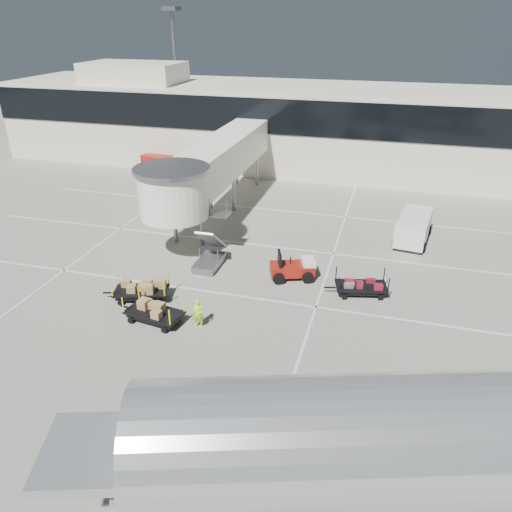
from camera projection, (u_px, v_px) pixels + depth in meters
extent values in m
plane|color=#9B988A|center=(201.00, 310.00, 27.21)|extent=(140.00, 140.00, 0.00)
cube|color=silver|center=(214.00, 292.00, 28.93)|extent=(40.00, 0.15, 0.02)
cube|color=silver|center=(248.00, 244.00, 34.98)|extent=(40.00, 0.15, 0.02)
cube|color=silver|center=(272.00, 210.00, 41.04)|extent=(40.00, 0.15, 0.02)
cube|color=silver|center=(335.00, 248.00, 34.39)|extent=(0.15, 30.00, 0.02)
cube|color=silver|center=(127.00, 224.00, 38.29)|extent=(0.15, 30.00, 0.02)
cube|color=beige|center=(306.00, 127.00, 51.39)|extent=(64.00, 12.00, 8.00)
cube|color=black|center=(294.00, 118.00, 45.28)|extent=(64.00, 0.12, 3.20)
cube|color=beige|center=(134.00, 72.00, 51.85)|extent=(10.00, 6.00, 2.00)
cylinder|color=slate|center=(176.00, 81.00, 57.21)|extent=(0.36, 0.36, 15.00)
cube|color=slate|center=(171.00, 8.00, 53.91)|extent=(1.60, 1.60, 0.40)
cube|color=white|center=(221.00, 158.00, 39.26)|extent=(3.00, 18.00, 2.80)
cylinder|color=white|center=(173.00, 194.00, 31.48)|extent=(4.40, 4.40, 3.00)
cylinder|color=slate|center=(171.00, 169.00, 30.78)|extent=(4.80, 4.80, 0.25)
cylinder|color=slate|center=(175.00, 223.00, 34.71)|extent=(0.28, 0.28, 2.90)
cylinder|color=slate|center=(202.00, 226.00, 34.22)|extent=(0.28, 0.28, 2.90)
cylinder|color=slate|center=(210.00, 191.00, 40.76)|extent=(0.28, 0.28, 2.90)
cylinder|color=slate|center=(233.00, 194.00, 40.27)|extent=(0.28, 0.28, 2.90)
cylinder|color=slate|center=(236.00, 168.00, 46.81)|extent=(0.28, 0.28, 2.90)
cylinder|color=slate|center=(257.00, 170.00, 46.32)|extent=(0.28, 0.28, 2.90)
cube|color=slate|center=(209.00, 263.00, 31.76)|extent=(1.40, 2.60, 0.50)
cube|color=slate|center=(212.00, 240.00, 31.69)|extent=(1.20, 2.60, 2.06)
cube|color=slate|center=(218.00, 214.00, 32.35)|extent=(1.40, 1.20, 0.12)
cube|color=maroon|center=(292.00, 269.00, 30.25)|extent=(2.90, 2.08, 0.66)
cube|color=white|center=(308.00, 262.00, 30.13)|extent=(1.13, 1.39, 0.38)
cube|color=black|center=(280.00, 260.00, 29.92)|extent=(0.50, 1.07, 0.99)
cylinder|color=black|center=(279.00, 279.00, 29.67)|extent=(0.75, 0.50, 0.70)
cylinder|color=black|center=(276.00, 268.00, 30.95)|extent=(0.75, 0.50, 0.70)
cylinder|color=black|center=(308.00, 278.00, 29.78)|extent=(0.75, 0.50, 0.70)
cylinder|color=black|center=(304.00, 267.00, 31.06)|extent=(0.75, 0.50, 0.70)
cube|color=black|center=(361.00, 286.00, 28.53)|extent=(3.14, 2.08, 0.12)
cube|color=black|center=(361.00, 289.00, 28.60)|extent=(2.81, 1.80, 0.24)
cube|color=black|center=(330.00, 288.00, 28.66)|extent=(0.67, 0.23, 0.08)
cylinder|color=black|center=(344.00, 297.00, 28.14)|extent=(0.35, 0.21, 0.33)
cylinder|color=black|center=(342.00, 286.00, 29.31)|extent=(0.35, 0.21, 0.33)
cylinder|color=black|center=(380.00, 298.00, 28.07)|extent=(0.35, 0.21, 0.33)
cylinder|color=black|center=(376.00, 286.00, 29.24)|extent=(0.35, 0.21, 0.33)
cylinder|color=black|center=(339.00, 284.00, 27.80)|extent=(0.07, 0.07, 0.87)
cylinder|color=black|center=(336.00, 273.00, 28.97)|extent=(0.07, 0.07, 0.87)
cylinder|color=black|center=(389.00, 285.00, 27.71)|extent=(0.07, 0.07, 0.87)
cylinder|color=black|center=(384.00, 274.00, 28.87)|extent=(0.07, 0.07, 0.87)
cube|color=#936A50|center=(364.00, 284.00, 28.21)|extent=(0.59, 0.48, 0.43)
cube|color=#131B3B|center=(361.00, 282.00, 28.38)|extent=(0.46, 0.37, 0.43)
cube|color=#131B3B|center=(359.00, 280.00, 28.65)|extent=(0.43, 0.45, 0.38)
cube|color=#936A50|center=(374.00, 279.00, 28.73)|extent=(0.40, 0.38, 0.40)
cube|color=maroon|center=(342.00, 280.00, 28.78)|extent=(0.43, 0.44, 0.28)
cube|color=maroon|center=(365.00, 285.00, 28.09)|extent=(0.53, 0.45, 0.42)
cube|color=#131B3B|center=(370.00, 280.00, 28.72)|extent=(0.46, 0.34, 0.27)
cube|color=black|center=(154.00, 312.00, 25.97)|extent=(3.18, 1.94, 0.12)
cube|color=black|center=(155.00, 315.00, 26.05)|extent=(2.85, 1.67, 0.25)
cube|color=black|center=(126.00, 307.00, 26.73)|extent=(0.70, 0.19, 0.08)
cylinder|color=black|center=(131.00, 320.00, 25.98)|extent=(0.36, 0.19, 0.34)
cylinder|color=black|center=(146.00, 308.00, 27.08)|extent=(0.36, 0.19, 0.34)
cylinder|color=black|center=(164.00, 330.00, 25.20)|extent=(0.36, 0.19, 0.34)
cylinder|color=black|center=(179.00, 317.00, 26.30)|extent=(0.36, 0.19, 0.34)
cylinder|color=#FBF50D|center=(123.00, 305.00, 25.76)|extent=(0.07, 0.07, 0.89)
cylinder|color=#FBF50D|center=(139.00, 293.00, 26.86)|extent=(0.07, 0.07, 0.89)
cylinder|color=#FBF50D|center=(170.00, 318.00, 24.69)|extent=(0.07, 0.07, 0.89)
cylinder|color=#FBF50D|center=(184.00, 305.00, 25.79)|extent=(0.07, 0.07, 0.89)
cube|color=#9F814D|center=(136.00, 306.00, 25.99)|extent=(0.65, 0.57, 0.48)
cube|color=#9F814D|center=(157.00, 307.00, 25.89)|extent=(0.57, 0.50, 0.51)
cube|color=#9F814D|center=(136.00, 308.00, 25.88)|extent=(0.55, 0.50, 0.40)
cube|color=#9F814D|center=(146.00, 308.00, 25.78)|extent=(0.53, 0.47, 0.52)
cube|color=#9F814D|center=(153.00, 308.00, 25.92)|extent=(0.65, 0.60, 0.40)
cube|color=black|center=(141.00, 291.00, 28.02)|extent=(3.28, 2.23, 0.12)
cube|color=black|center=(142.00, 293.00, 28.10)|extent=(2.93, 1.94, 0.25)
cube|color=black|center=(109.00, 293.00, 28.09)|extent=(0.69, 0.26, 0.08)
cylinder|color=black|center=(121.00, 303.00, 27.58)|extent=(0.36, 0.22, 0.34)
cylinder|color=black|center=(126.00, 290.00, 28.79)|extent=(0.36, 0.22, 0.34)
cylinder|color=black|center=(158.00, 303.00, 27.57)|extent=(0.36, 0.22, 0.34)
cylinder|color=black|center=(163.00, 290.00, 28.78)|extent=(0.36, 0.22, 0.34)
cylinder|color=#FBF50D|center=(112.00, 290.00, 27.22)|extent=(0.07, 0.07, 0.90)
cylinder|color=#FBF50D|center=(118.00, 278.00, 28.43)|extent=(0.07, 0.07, 0.90)
cylinder|color=#FBF50D|center=(164.00, 290.00, 27.21)|extent=(0.07, 0.07, 0.90)
cylinder|color=#FBF50D|center=(168.00, 278.00, 28.42)|extent=(0.07, 0.07, 0.90)
cube|color=#9F814D|center=(137.00, 289.00, 27.56)|extent=(0.63, 0.50, 0.46)
cube|color=#9F814D|center=(155.00, 284.00, 28.15)|extent=(0.53, 0.48, 0.42)
cube|color=#9F814D|center=(128.00, 289.00, 27.68)|extent=(0.52, 0.50, 0.35)
cube|color=#9F814D|center=(145.00, 290.00, 27.57)|extent=(0.51, 0.48, 0.43)
cube|color=#9F814D|center=(122.00, 286.00, 27.91)|extent=(0.69, 0.57, 0.42)
cube|color=#9F814D|center=(146.00, 285.00, 28.09)|extent=(0.72, 0.66, 0.35)
cube|color=#9F814D|center=(137.00, 286.00, 27.83)|extent=(0.62, 0.51, 0.55)
imported|color=#99FF1A|center=(198.00, 314.00, 25.40)|extent=(0.66, 0.50, 1.62)
cube|color=white|center=(414.00, 227.00, 35.02)|extent=(2.64, 5.12, 1.58)
cube|color=white|center=(417.00, 220.00, 36.96)|extent=(1.95, 0.81, 0.92)
cube|color=black|center=(415.00, 220.00, 35.01)|extent=(2.41, 3.31, 0.63)
cylinder|color=black|center=(394.00, 243.00, 34.34)|extent=(0.34, 0.72, 0.69)
cylinder|color=black|center=(424.00, 247.00, 33.64)|extent=(0.34, 0.72, 0.69)
cylinder|color=black|center=(402.00, 226.00, 37.03)|extent=(0.34, 0.72, 0.69)
cylinder|color=black|center=(429.00, 230.00, 36.33)|extent=(0.34, 0.72, 0.69)
cube|color=maroon|center=(163.00, 164.00, 50.25)|extent=(4.62, 2.89, 1.69)
cube|color=black|center=(177.00, 156.00, 48.88)|extent=(1.46, 1.81, 0.60)
cylinder|color=black|center=(146.00, 169.00, 50.60)|extent=(0.73, 0.45, 0.68)
cylinder|color=black|center=(157.00, 165.00, 51.81)|extent=(0.73, 0.45, 0.68)
cylinder|color=black|center=(170.00, 173.00, 49.13)|extent=(0.73, 0.45, 0.68)
cylinder|color=black|center=(181.00, 170.00, 50.34)|extent=(0.73, 0.45, 0.68)
cylinder|color=#B4B7B9|center=(408.00, 442.00, 14.87)|extent=(16.89, 8.98, 4.11)
cube|color=#B4B7B9|center=(219.00, 448.00, 14.68)|extent=(10.65, 5.91, 0.36)
cylinder|color=#B4B7B9|center=(170.00, 485.00, 15.28)|extent=(3.66, 3.20, 2.36)
cube|color=#B4B7B9|center=(168.00, 463.00, 14.87)|extent=(0.86, 0.50, 1.13)
cylinder|color=slate|center=(270.00, 504.00, 15.84)|extent=(0.31, 0.31, 1.13)
cylinder|color=black|center=(270.00, 509.00, 15.95)|extent=(0.98, 0.60, 0.92)
cylinder|color=slate|center=(429.00, 498.00, 16.02)|extent=(0.31, 0.31, 1.13)
cylinder|color=black|center=(428.00, 504.00, 16.13)|extent=(0.98, 0.60, 0.92)
cylinder|color=slate|center=(244.00, 511.00, 15.32)|extent=(0.29, 0.29, 1.64)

